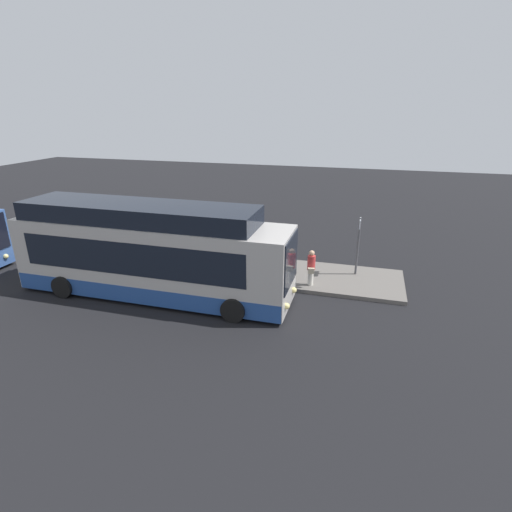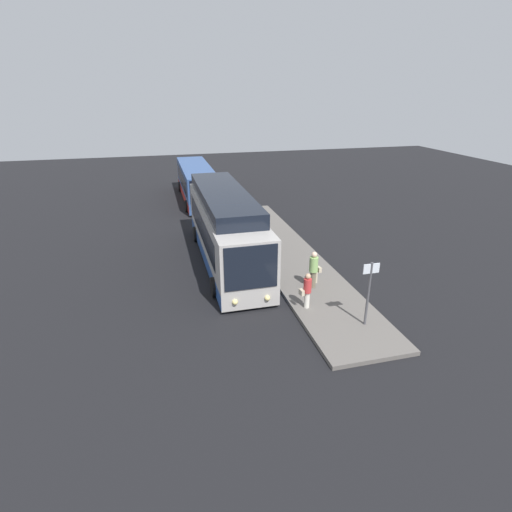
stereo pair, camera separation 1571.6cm
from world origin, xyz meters
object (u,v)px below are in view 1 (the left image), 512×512
Objects in this scene: passenger_boarding at (311,267)px; sign_post at (358,240)px; bus_lead at (150,255)px; suitcase at (267,263)px; passenger_waiting at (277,253)px.

passenger_boarding is 2.69m from sign_post.
bus_lead is 5.58m from suitcase.
bus_lead is 6.49× the size of passenger_waiting.
passenger_boarding is 1.99m from passenger_waiting.
bus_lead reaches higher than suitcase.
bus_lead is 14.21× the size of suitcase.
passenger_waiting is at bearing -25.54° from suitcase.
bus_lead is at bearing 11.82° from passenger_boarding.
passenger_boarding is at bearing 20.15° from bus_lead.
sign_post reaches higher than passenger_waiting.
passenger_waiting is (-1.72, 1.00, 0.10)m from passenger_boarding.
bus_lead is 5.72m from passenger_waiting.
passenger_boarding is at bearing -29.03° from suitcase.
sign_post is (4.10, 0.54, 1.36)m from suitcase.
passenger_waiting reaches higher than suitcase.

